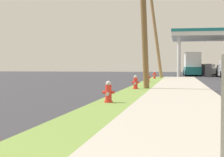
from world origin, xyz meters
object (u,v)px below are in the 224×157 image
at_px(utility_pole_background, 155,32).
at_px(car_navy_by_far_pump, 193,70).
at_px(truck_teal_at_forecourt, 192,65).
at_px(car_white_by_near_pump, 209,70).
at_px(fire_hydrant_second, 108,93).
at_px(fire_hydrant_third, 136,83).
at_px(fire_hydrant_fifth, 154,75).
at_px(fire_hydrant_fourth, 148,78).

height_order(utility_pole_background, car_navy_by_far_pump, utility_pole_background).
bearing_deg(truck_teal_at_forecourt, car_white_by_near_pump, 69.69).
bearing_deg(fire_hydrant_second, fire_hydrant_third, 89.54).
relative_size(fire_hydrant_second, fire_hydrant_third, 1.00).
distance_m(fire_hydrant_third, utility_pole_background, 19.08).
bearing_deg(car_navy_by_far_pump, utility_pole_background, -105.49).
bearing_deg(utility_pole_background, fire_hydrant_second, -89.90).
relative_size(fire_hydrant_fifth, car_white_by_near_pump, 0.16).
bearing_deg(truck_teal_at_forecourt, fire_hydrant_second, -96.20).
relative_size(fire_hydrant_fifth, car_navy_by_far_pump, 0.16).
xyz_separation_m(fire_hydrant_third, utility_pole_background, (-0.11, 18.57, 4.39)).
distance_m(fire_hydrant_third, car_navy_by_far_pump, 34.90).
bearing_deg(fire_hydrant_second, car_navy_by_far_pump, 84.02).
height_order(fire_hydrant_fourth, car_navy_by_far_pump, car_navy_by_far_pump).
xyz_separation_m(fire_hydrant_fifth, utility_pole_background, (-0.09, 2.49, 4.39)).
xyz_separation_m(fire_hydrant_fourth, car_navy_by_far_pump, (4.34, 26.48, 0.28)).
height_order(fire_hydrant_fourth, truck_teal_at_forecourt, truck_teal_at_forecourt).
bearing_deg(fire_hydrant_fourth, fire_hydrant_third, -90.04).
distance_m(car_navy_by_far_pump, truck_teal_at_forecourt, 4.24).
bearing_deg(fire_hydrant_fifth, fire_hydrant_fourth, -89.81).
height_order(fire_hydrant_second, fire_hydrant_fourth, same).
height_order(car_navy_by_far_pump, truck_teal_at_forecourt, truck_teal_at_forecourt).
bearing_deg(fire_hydrant_fourth, car_navy_by_far_pump, 80.69).
distance_m(fire_hydrant_fourth, fire_hydrant_fifth, 7.93).
height_order(car_white_by_near_pump, truck_teal_at_forecourt, truck_teal_at_forecourt).
relative_size(utility_pole_background, car_navy_by_far_pump, 2.03).
height_order(fire_hydrant_third, truck_teal_at_forecourt, truck_teal_at_forecourt).
bearing_deg(car_white_by_near_pump, utility_pole_background, -109.69).
distance_m(fire_hydrant_third, fire_hydrant_fifth, 16.08).
xyz_separation_m(utility_pole_background, car_white_by_near_pump, (7.00, 19.56, -4.12)).
relative_size(fire_hydrant_third, utility_pole_background, 0.08).
xyz_separation_m(fire_hydrant_fourth, car_white_by_near_pump, (6.89, 29.98, 0.28)).
bearing_deg(fire_hydrant_second, utility_pole_background, 90.10).
xyz_separation_m(fire_hydrant_third, truck_teal_at_forecourt, (4.06, 30.46, 1.04)).
xyz_separation_m(car_white_by_near_pump, car_navy_by_far_pump, (-2.55, -3.50, 0.00)).
distance_m(fire_hydrant_second, car_white_by_near_pump, 46.09).
bearing_deg(truck_teal_at_forecourt, fire_hydrant_fourth, -100.29).
xyz_separation_m(fire_hydrant_second, fire_hydrant_fourth, (0.07, 15.58, 0.00)).
bearing_deg(utility_pole_background, car_navy_by_far_pump, 74.51).
distance_m(fire_hydrant_second, utility_pole_background, 26.37).
bearing_deg(utility_pole_background, truck_teal_at_forecourt, 70.72).
xyz_separation_m(fire_hydrant_second, utility_pole_background, (-0.05, 26.00, 4.39)).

